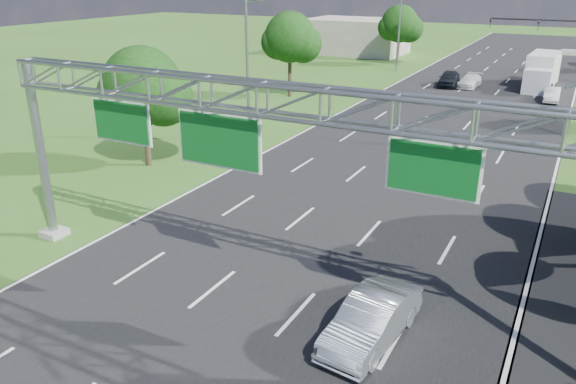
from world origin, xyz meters
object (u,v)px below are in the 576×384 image
Objects in this scene: sign_gantry at (265,117)px; traffic_signal at (572,35)px; box_truck at (542,72)px; silver_sedan at (372,320)px.

sign_gantry is 1.92× the size of traffic_signal.
silver_sedan is at bearing -87.77° from box_truck.
sign_gantry is at bearing -97.68° from traffic_signal.
traffic_signal is 53.93m from silver_sedan.
sign_gantry is 2.52× the size of box_truck.
traffic_signal is 1.31× the size of box_truck.
sign_gantry reaches higher than box_truck.
box_truck is (5.00, 49.38, -5.22)m from sign_gantry.
sign_gantry is at bearing -92.76° from box_truck.
traffic_signal is at bearing 82.32° from sign_gantry.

